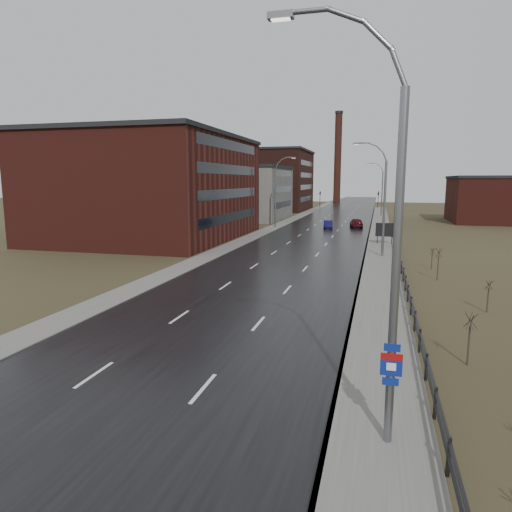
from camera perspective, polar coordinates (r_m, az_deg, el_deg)
The scene contains 24 objects.
ground at distance 15.55m, azimuth -20.96°, elevation -20.62°, with size 320.00×320.00×0.00m, color #2D2819.
road at distance 71.62m, azimuth 8.34°, elevation 3.22°, with size 14.00×300.00×0.06m, color black.
sidewalk_right at distance 46.35m, azimuth 15.24°, elevation -0.28°, with size 3.20×180.00×0.18m, color #595651.
curb_right at distance 46.37m, azimuth 13.36°, elevation -0.21°, with size 0.16×180.00×0.18m, color slate.
sidewalk_left at distance 73.02m, azimuth 1.93°, elevation 3.45°, with size 2.40×260.00×0.12m, color #595651.
warehouse_near at distance 62.96m, azimuth -12.80°, elevation 8.39°, with size 22.44×28.56×13.50m.
warehouse_mid at distance 92.57m, azimuth -1.46°, elevation 7.94°, with size 16.32×20.40×10.50m.
warehouse_far at distance 122.79m, azimuth 0.29°, elevation 9.47°, with size 26.52×24.48×15.50m.
building_right at distance 95.38m, azimuth 28.57°, elevation 6.25°, with size 18.36×16.32×8.50m.
smokestack at distance 161.56m, azimuth 10.18°, elevation 12.05°, with size 2.70×2.70×30.70m.
streetlight_main at distance 12.83m, azimuth 15.81°, elevation 2.04°, with size 3.91×0.29×12.11m.
streetlight_right_mid at distance 46.77m, azimuth 15.42°, elevation 6.88°, with size 3.36×0.28×11.35m.
streetlight_left at distance 74.49m, azimuth 2.68°, elevation 8.02°, with size 3.36×0.28×11.35m.
streetlight_right_far at distance 100.75m, azimuth 15.32°, elevation 8.06°, with size 3.36×0.28×11.35m.
guardrail at distance 29.93m, azimuth 18.55°, elevation -4.45°, with size 0.10×53.05×1.10m.
shrub_c at distance 21.13m, azimuth 25.10°, elevation -9.21°, with size 0.54×0.57×2.26m.
shrub_d at distance 29.89m, azimuth 27.03°, elevation -4.39°, with size 0.47×0.49×1.94m.
shrub_e at distance 37.80m, azimuth 21.81°, elevation -0.85°, with size 0.59×0.63×2.52m.
shrub_f at distance 42.46m, azimuth 21.14°, elevation -0.22°, with size 0.45×0.47×1.87m.
billboard at distance 56.39m, azimuth 15.82°, elevation 3.10°, with size 2.18×0.17×2.67m.
traffic_light_left at distance 131.78m, azimuth 8.02°, elevation 8.00°, with size 0.58×2.73×5.30m.
traffic_light_right at distance 130.77m, azimuth 15.06°, elevation 7.76°, with size 0.58×2.73×5.30m.
car_near at distance 73.43m, azimuth 9.00°, elevation 3.84°, with size 1.40×4.00×1.32m, color #0F0D41.
car_far at distance 76.04m, azimuth 12.44°, elevation 4.04°, with size 1.90×4.71×1.61m, color #470B14.
Camera 1 is at (8.28, -10.74, 7.62)m, focal length 32.00 mm.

